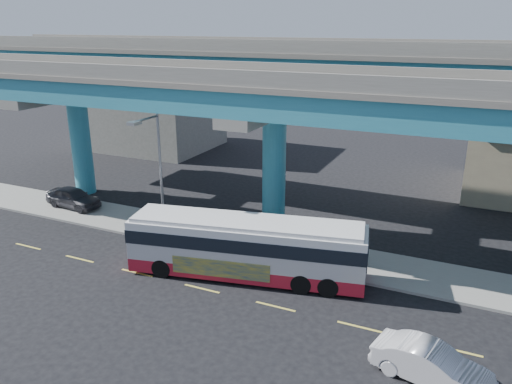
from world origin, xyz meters
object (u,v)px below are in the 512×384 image
at_px(sedan, 432,365).
at_px(parked_car, 73,197).
at_px(street_lamp, 154,161).
at_px(stop_sign, 259,226).
at_px(transit_bus, 247,246).

height_order(sedan, parked_car, parked_car).
bearing_deg(parked_car, street_lamp, -100.30).
distance_m(sedan, parked_car, 26.65).
relative_size(parked_car, street_lamp, 0.56).
bearing_deg(street_lamp, parked_car, 165.68).
xyz_separation_m(sedan, parked_car, (-25.31, 8.37, 0.16)).
bearing_deg(stop_sign, parked_car, 176.20).
distance_m(street_lamp, stop_sign, 7.13).
relative_size(sedan, stop_sign, 1.88).
distance_m(sedan, stop_sign, 12.21).
height_order(transit_bus, sedan, transit_bus).
distance_m(transit_bus, sedan, 10.80).
height_order(street_lamp, stop_sign, street_lamp).
xyz_separation_m(street_lamp, stop_sign, (6.29, 0.74, -3.27)).
bearing_deg(street_lamp, sedan, -20.39).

